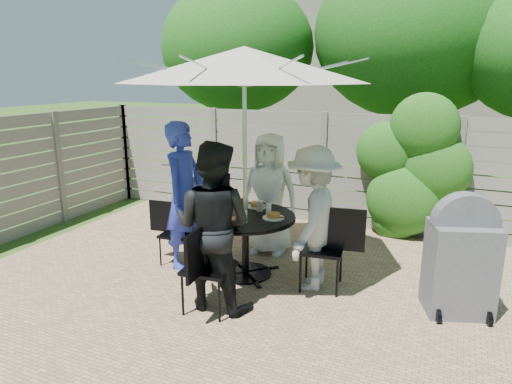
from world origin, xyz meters
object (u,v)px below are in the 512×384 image
at_px(syrup_jug, 242,207).
at_px(plate_front, 233,222).
at_px(glass_left, 222,209).
at_px(glass_front, 245,216).
at_px(person_back, 270,194).
at_px(coffee_cup, 260,206).
at_px(chair_back, 272,231).
at_px(glass_right, 269,209).
at_px(bicycle, 191,186).
at_px(chair_left, 178,245).
at_px(plate_left, 218,210).
at_px(glass_back, 246,203).
at_px(plate_right, 273,216).
at_px(plate_back, 257,205).
at_px(bbq_grill, 460,260).
at_px(patio_table, 245,234).
at_px(chair_right, 323,265).
at_px(umbrella, 244,65).
at_px(person_front, 213,227).
at_px(chair_front, 208,286).
at_px(person_left, 185,196).
at_px(person_right, 313,219).

bearing_deg(syrup_jug, plate_front, -79.89).
distance_m(glass_left, glass_front, 0.40).
relative_size(person_back, coffee_cup, 13.94).
bearing_deg(glass_left, chair_back, 78.20).
distance_m(glass_right, bicycle, 2.91).
xyz_separation_m(chair_left, coffee_cup, (1.06, 0.25, 0.59)).
bearing_deg(plate_left, glass_back, 47.28).
xyz_separation_m(plate_right, syrup_jug, (-0.42, 0.04, 0.06)).
xyz_separation_m(plate_back, bbq_grill, (2.40, -0.30, -0.22)).
relative_size(plate_back, plate_left, 1.00).
bearing_deg(chair_left, glass_right, 1.72).
height_order(plate_right, glass_front, glass_front).
distance_m(patio_table, person_back, 0.88).
height_order(glass_left, syrup_jug, syrup_jug).
distance_m(chair_back, chair_right, 1.37).
distance_m(umbrella, bicycle, 3.43).
relative_size(patio_table, person_front, 0.69).
bearing_deg(plate_right, chair_front, -108.61).
height_order(person_front, glass_left, person_front).
bearing_deg(plate_left, patio_table, 1.78).
distance_m(chair_back, bicycle, 2.19).
height_order(person_left, chair_right, person_left).
height_order(person_back, person_right, person_back).
xyz_separation_m(chair_back, chair_front, (0.06, -1.93, 0.03)).
bearing_deg(chair_front, coffee_cup, -7.52).
height_order(patio_table, person_left, person_left).
height_order(chair_left, person_front, person_front).
relative_size(glass_right, bbq_grill, 0.11).
bearing_deg(plate_back, person_right, -21.67).
xyz_separation_m(glass_back, syrup_jug, (0.05, -0.21, 0.01)).
relative_size(person_back, person_front, 0.94).
relative_size(person_back, chair_front, 1.71).
distance_m(chair_back, plate_front, 1.43).
height_order(plate_front, bicycle, bicycle).
relative_size(chair_right, plate_left, 3.79).
distance_m(plate_left, plate_right, 0.72).
xyz_separation_m(chair_front, plate_left, (-0.39, 0.95, 0.51)).
xyz_separation_m(chair_left, person_left, (0.13, 0.00, 0.68)).
height_order(glass_front, bbq_grill, bbq_grill).
bearing_deg(chair_front, person_front, -2.41).
xyz_separation_m(plate_back, plate_front, (0.02, -0.72, 0.00)).
height_order(person_front, bicycle, person_front).
xyz_separation_m(person_right, glass_back, (-0.94, 0.23, 0.02)).
bearing_deg(glass_left, person_front, -68.52).
height_order(chair_right, coffee_cup, chair_right).
xyz_separation_m(plate_left, syrup_jug, (0.30, 0.06, 0.06)).
bearing_deg(patio_table, chair_right, 1.89).
bearing_deg(person_right, chair_left, -89.97).
relative_size(chair_back, glass_right, 6.23).
height_order(patio_table, person_back, person_back).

